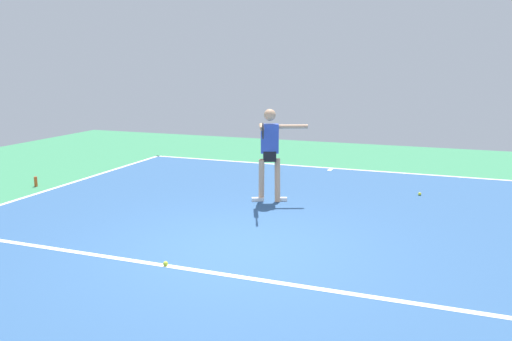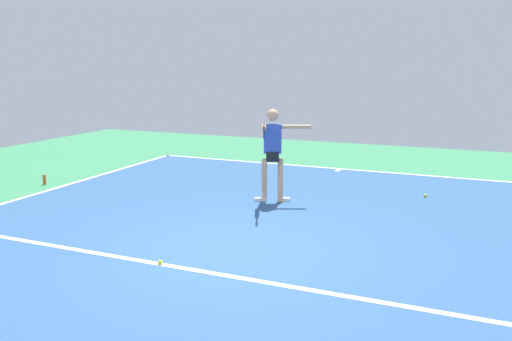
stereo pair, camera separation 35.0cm
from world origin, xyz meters
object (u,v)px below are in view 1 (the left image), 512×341
object	(u,v)px
tennis_player	(270,148)
tennis_ball_near_service_line	(166,264)
tennis_ball_by_sideline	(420,194)
water_bottle	(36,182)

from	to	relation	value
tennis_player	tennis_ball_near_service_line	size ratio (longest dim) A/B	27.73
tennis_player	tennis_ball_near_service_line	bearing A→B (deg)	64.35
tennis_ball_by_sideline	water_bottle	size ratio (longest dim) A/B	0.30
tennis_ball_near_service_line	water_bottle	size ratio (longest dim) A/B	0.30
tennis_player	tennis_ball_near_service_line	distance (m)	3.79
tennis_player	tennis_ball_by_sideline	size ratio (longest dim) A/B	27.73
tennis_ball_by_sideline	water_bottle	world-z (taller)	water_bottle
tennis_ball_by_sideline	water_bottle	xyz separation A→B (m)	(8.04, 2.12, 0.08)
tennis_ball_by_sideline	tennis_player	bearing A→B (deg)	29.11
tennis_player	water_bottle	distance (m)	5.40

